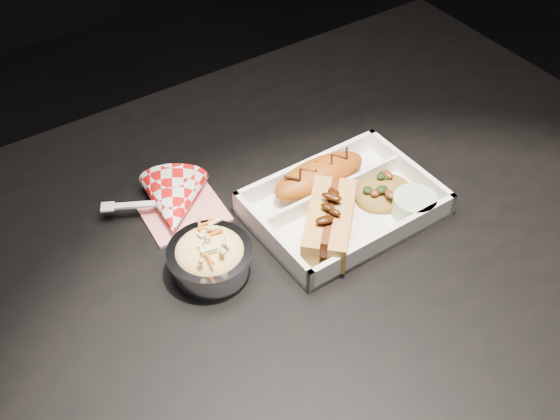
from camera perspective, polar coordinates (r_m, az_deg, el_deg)
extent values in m
cube|color=black|center=(0.97, 0.79, -2.32)|extent=(1.20, 0.80, 0.03)
cylinder|color=black|center=(1.69, 9.44, 3.61)|extent=(0.05, 0.05, 0.72)
cube|color=silver|center=(0.99, 5.15, -0.16)|extent=(0.25, 0.18, 0.01)
cube|color=silver|center=(1.02, 2.22, 3.21)|extent=(0.25, 0.01, 0.04)
cube|color=silver|center=(0.93, 8.49, -2.54)|extent=(0.25, 0.01, 0.04)
cube|color=silver|center=(0.92, -0.69, -2.47)|extent=(0.01, 0.18, 0.04)
cube|color=silver|center=(1.04, 10.44, 3.08)|extent=(0.01, 0.18, 0.04)
cube|color=silver|center=(0.99, 4.30, 1.22)|extent=(0.23, 0.01, 0.03)
ellipsoid|color=#9F490F|center=(1.00, 3.22, 2.78)|extent=(0.15, 0.06, 0.04)
cube|color=#CD9246|center=(0.93, 5.07, -1.16)|extent=(0.11, 0.12, 0.04)
cube|color=#CD9246|center=(0.93, 3.00, -0.91)|extent=(0.11, 0.12, 0.04)
cylinder|color=brown|center=(0.93, 4.06, -0.64)|extent=(0.10, 0.10, 0.03)
ellipsoid|color=olive|center=(1.00, 8.50, 1.81)|extent=(0.09, 0.07, 0.03)
cylinder|color=#ABC595|center=(0.98, 10.83, 0.36)|extent=(0.06, 0.06, 0.03)
cylinder|color=silver|center=(0.90, -5.66, -4.24)|extent=(0.10, 0.10, 0.04)
cylinder|color=silver|center=(0.89, -5.75, -3.40)|extent=(0.11, 0.11, 0.01)
ellipsoid|color=#EFEEA8|center=(0.89, -5.75, -3.40)|extent=(0.09, 0.09, 0.04)
cube|color=red|center=(0.99, -7.77, -0.29)|extent=(0.12, 0.10, 0.00)
cone|color=red|center=(0.98, -8.64, 0.48)|extent=(0.14, 0.14, 0.10)
cube|color=white|center=(0.99, -11.84, 0.38)|extent=(0.06, 0.04, 0.00)
cube|color=white|center=(0.99, -13.84, 0.24)|extent=(0.02, 0.02, 0.00)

